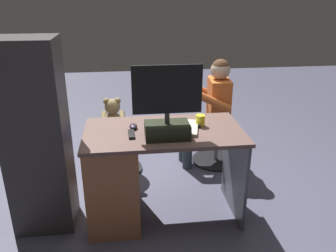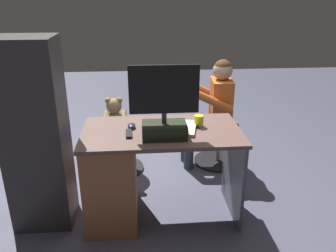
# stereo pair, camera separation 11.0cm
# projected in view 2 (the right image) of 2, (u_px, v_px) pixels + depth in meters

# --- Properties ---
(ground_plane) EXTENTS (10.00, 10.00, 0.00)m
(ground_plane) POSITION_uv_depth(u_px,v_px,m) (160.00, 189.00, 3.25)
(ground_plane) COLOR #46475B
(desk) EXTENTS (1.21, 0.67, 0.76)m
(desk) POSITION_uv_depth(u_px,v_px,m) (123.00, 172.00, 2.73)
(desk) COLOR brown
(desk) RESTS_ON ground_plane
(monitor) EXTENTS (0.49, 0.21, 0.53)m
(monitor) POSITION_uv_depth(u_px,v_px,m) (164.00, 115.00, 2.44)
(monitor) COLOR black
(monitor) RESTS_ON desk
(keyboard) EXTENTS (0.42, 0.14, 0.02)m
(keyboard) POSITION_uv_depth(u_px,v_px,m) (171.00, 125.00, 2.69)
(keyboard) COLOR black
(keyboard) RESTS_ON desk
(computer_mouse) EXTENTS (0.06, 0.10, 0.04)m
(computer_mouse) POSITION_uv_depth(u_px,v_px,m) (132.00, 126.00, 2.65)
(computer_mouse) COLOR #261E2D
(computer_mouse) RESTS_ON desk
(cup) EXTENTS (0.07, 0.07, 0.09)m
(cup) POSITION_uv_depth(u_px,v_px,m) (199.00, 121.00, 2.68)
(cup) COLOR yellow
(cup) RESTS_ON desk
(tv_remote) EXTENTS (0.05, 0.15, 0.02)m
(tv_remote) POSITION_uv_depth(u_px,v_px,m) (129.00, 134.00, 2.53)
(tv_remote) COLOR black
(tv_remote) RESTS_ON desk
(notebook_binder) EXTENTS (0.28, 0.34, 0.02)m
(notebook_binder) POSITION_uv_depth(u_px,v_px,m) (181.00, 128.00, 2.63)
(notebook_binder) COLOR beige
(notebook_binder) RESTS_ON desk
(office_chair_teddy) EXTENTS (0.54, 0.54, 0.45)m
(office_chair_teddy) POSITION_uv_depth(u_px,v_px,m) (117.00, 148.00, 3.51)
(office_chair_teddy) COLOR black
(office_chair_teddy) RESTS_ON ground_plane
(teddy_bear) EXTENTS (0.23, 0.23, 0.34)m
(teddy_bear) POSITION_uv_depth(u_px,v_px,m) (115.00, 115.00, 3.39)
(teddy_bear) COLOR olive
(teddy_bear) RESTS_ON office_chair_teddy
(visitor_chair) EXTENTS (0.50, 0.50, 0.45)m
(visitor_chair) POSITION_uv_depth(u_px,v_px,m) (219.00, 140.00, 3.66)
(visitor_chair) COLOR black
(visitor_chair) RESTS_ON ground_plane
(person) EXTENTS (0.51, 0.50, 1.12)m
(person) POSITION_uv_depth(u_px,v_px,m) (213.00, 104.00, 3.50)
(person) COLOR #D2622A
(person) RESTS_ON ground_plane
(equipment_rack) EXTENTS (0.44, 0.36, 1.47)m
(equipment_rack) POSITION_uv_depth(u_px,v_px,m) (36.00, 137.00, 2.56)
(equipment_rack) COLOR #2E2C2B
(equipment_rack) RESTS_ON ground_plane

